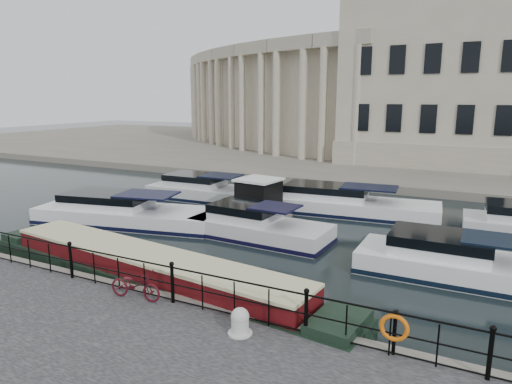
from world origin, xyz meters
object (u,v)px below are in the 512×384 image
life_ring_post (394,328)px  harbour_hut (259,200)px  bicycle (135,285)px  mooring_bollard (240,322)px  narrowboat (148,276)px

life_ring_post → harbour_hut: 14.20m
bicycle → mooring_bollard: 3.65m
mooring_bollard → harbour_hut: bearing=114.3°
bicycle → narrowboat: 2.26m
narrowboat → life_ring_post: bearing=-4.0°
narrowboat → harbour_hut: 9.58m
bicycle → mooring_bollard: bearing=-101.7°
bicycle → life_ring_post: (7.17, 0.32, 0.24)m
mooring_bollard → harbour_hut: harbour_hut is taller
mooring_bollard → harbour_hut: 12.94m
bicycle → mooring_bollard: size_ratio=2.40×
bicycle → harbour_hut: size_ratio=0.54×
bicycle → life_ring_post: 7.18m
narrowboat → harbour_hut: harbour_hut is taller
bicycle → harbour_hut: (-1.70, 11.41, -0.03)m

